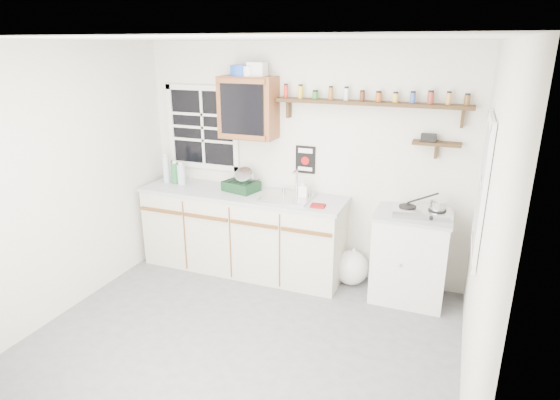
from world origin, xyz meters
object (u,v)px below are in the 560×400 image
(right_cabinet, at_px, (410,256))
(dish_rack, at_px, (242,183))
(spice_shelf, at_px, (370,102))
(main_cabinet, at_px, (243,231))
(upper_cabinet, at_px, (248,108))
(hotplate, at_px, (422,212))

(right_cabinet, distance_m, dish_rack, 1.93)
(spice_shelf, bearing_deg, dish_rack, -173.36)
(main_cabinet, relative_size, spice_shelf, 1.21)
(main_cabinet, relative_size, right_cabinet, 2.54)
(spice_shelf, bearing_deg, right_cabinet, -19.75)
(upper_cabinet, distance_m, dish_rack, 0.82)
(main_cabinet, relative_size, upper_cabinet, 3.55)
(right_cabinet, bearing_deg, main_cabinet, -179.21)
(spice_shelf, xyz_separation_m, hotplate, (0.59, -0.21, -0.98))
(spice_shelf, relative_size, hotplate, 3.32)
(upper_cabinet, height_order, dish_rack, upper_cabinet)
(upper_cabinet, relative_size, dish_rack, 1.56)
(main_cabinet, bearing_deg, right_cabinet, 0.79)
(spice_shelf, distance_m, dish_rack, 1.63)
(dish_rack, xyz_separation_m, hotplate, (1.92, -0.05, -0.06))
(hotplate, bearing_deg, main_cabinet, 173.27)
(main_cabinet, xyz_separation_m, dish_rack, (-0.02, 0.06, 0.55))
(dish_rack, relative_size, hotplate, 0.72)
(hotplate, bearing_deg, spice_shelf, 153.84)
(right_cabinet, relative_size, dish_rack, 2.18)
(upper_cabinet, bearing_deg, spice_shelf, 3.10)
(dish_rack, bearing_deg, spice_shelf, 21.35)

